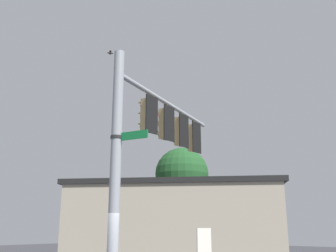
{
  "coord_description": "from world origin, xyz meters",
  "views": [
    {
      "loc": [
        -6.89,
        -7.49,
        2.15
      ],
      "look_at": [
        2.97,
        0.65,
        5.53
      ],
      "focal_mm": 41.07,
      "sensor_mm": 36.0,
      "label": 1
    }
  ],
  "objects_px": {
    "bird_flying": "(110,53)",
    "traffic_light_mid_inner": "(165,124)",
    "traffic_light_mid_outer": "(180,131)",
    "traffic_light_nearest_pole": "(147,115)",
    "traffic_light_arm_end": "(193,138)",
    "street_name_sign": "(123,137)"
  },
  "relations": [
    {
      "from": "traffic_light_arm_end",
      "to": "traffic_light_nearest_pole",
      "type": "bearing_deg",
      "value": -167.65
    },
    {
      "from": "traffic_light_mid_outer",
      "to": "traffic_light_mid_inner",
      "type": "bearing_deg",
      "value": -167.65
    },
    {
      "from": "traffic_light_mid_inner",
      "to": "bird_flying",
      "type": "bearing_deg",
      "value": 128.53
    },
    {
      "from": "traffic_light_mid_outer",
      "to": "traffic_light_arm_end",
      "type": "distance_m",
      "value": 1.19
    },
    {
      "from": "traffic_light_nearest_pole",
      "to": "traffic_light_arm_end",
      "type": "xyz_separation_m",
      "value": [
        3.49,
        0.76,
        0.0
      ]
    },
    {
      "from": "traffic_light_nearest_pole",
      "to": "traffic_light_mid_outer",
      "type": "relative_size",
      "value": 1.0
    },
    {
      "from": "traffic_light_nearest_pole",
      "to": "street_name_sign",
      "type": "bearing_deg",
      "value": -159.32
    },
    {
      "from": "traffic_light_nearest_pole",
      "to": "traffic_light_mid_outer",
      "type": "bearing_deg",
      "value": 12.35
    },
    {
      "from": "traffic_light_nearest_pole",
      "to": "traffic_light_mid_inner",
      "type": "relative_size",
      "value": 1.0
    },
    {
      "from": "street_name_sign",
      "to": "traffic_light_mid_inner",
      "type": "bearing_deg",
      "value": 17.22
    },
    {
      "from": "traffic_light_mid_outer",
      "to": "traffic_light_nearest_pole",
      "type": "bearing_deg",
      "value": -167.65
    },
    {
      "from": "street_name_sign",
      "to": "bird_flying",
      "type": "distance_m",
      "value": 4.67
    },
    {
      "from": "traffic_light_mid_inner",
      "to": "traffic_light_arm_end",
      "type": "bearing_deg",
      "value": 12.35
    },
    {
      "from": "traffic_light_nearest_pole",
      "to": "traffic_light_arm_end",
      "type": "distance_m",
      "value": 3.57
    },
    {
      "from": "traffic_light_nearest_pole",
      "to": "bird_flying",
      "type": "height_order",
      "value": "bird_flying"
    },
    {
      "from": "bird_flying",
      "to": "traffic_light_mid_inner",
      "type": "bearing_deg",
      "value": -51.47
    },
    {
      "from": "traffic_light_mid_inner",
      "to": "traffic_light_mid_outer",
      "type": "height_order",
      "value": "same"
    },
    {
      "from": "street_name_sign",
      "to": "traffic_light_arm_end",
      "type": "bearing_deg",
      "value": 15.01
    },
    {
      "from": "traffic_light_mid_outer",
      "to": "traffic_light_arm_end",
      "type": "relative_size",
      "value": 1.0
    },
    {
      "from": "traffic_light_mid_inner",
      "to": "bird_flying",
      "type": "distance_m",
      "value": 3.31
    },
    {
      "from": "traffic_light_mid_inner",
      "to": "street_name_sign",
      "type": "relative_size",
      "value": 1.17
    },
    {
      "from": "traffic_light_arm_end",
      "to": "traffic_light_mid_inner",
      "type": "bearing_deg",
      "value": -167.65
    }
  ]
}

